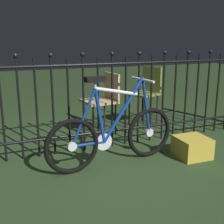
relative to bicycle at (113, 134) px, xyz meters
name	(u,v)px	position (x,y,z in m)	size (l,w,h in m)	color
ground_plane	(120,167)	(0.04, -0.09, -0.33)	(20.00, 20.00, 0.00)	#24391C
iron_fence	(95,99)	(-0.02, 0.50, 0.28)	(4.74, 0.07, 1.21)	black
bicycle	(113,134)	(0.00, 0.00, 0.00)	(1.47, 0.40, 0.95)	black
chair_tan	(104,97)	(0.31, 1.07, 0.18)	(0.47, 0.47, 0.83)	black
chair_olive	(147,89)	(1.03, 1.16, 0.22)	(0.48, 0.48, 0.89)	black
display_crate	(192,147)	(0.90, -0.15, -0.22)	(0.34, 0.34, 0.23)	#B29933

